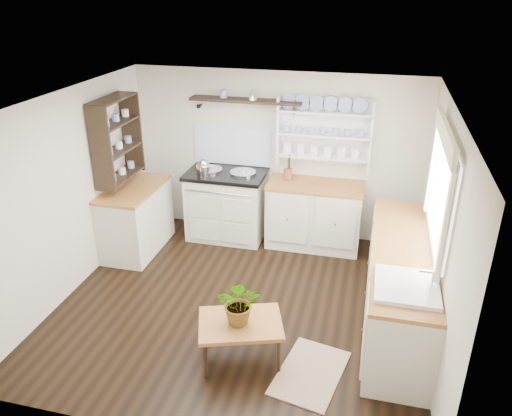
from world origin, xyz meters
name	(u,v)px	position (x,y,z in m)	size (l,w,h in m)	color
floor	(241,303)	(0.00, 0.00, 0.00)	(4.00, 3.80, 0.01)	black
wall_back	(276,155)	(0.00, 1.90, 1.15)	(4.00, 0.02, 2.30)	beige
wall_right	(440,234)	(2.00, 0.00, 1.15)	(0.02, 3.80, 2.30)	beige
wall_left	(70,194)	(-2.00, 0.00, 1.15)	(0.02, 3.80, 2.30)	beige
ceiling	(238,103)	(0.00, 0.00, 2.30)	(4.00, 3.80, 0.01)	white
window	(440,187)	(1.95, 0.15, 1.56)	(0.08, 1.55, 1.22)	white
aga_cooker	(227,204)	(-0.63, 1.57, 0.49)	(1.08, 0.75, 1.00)	beige
back_cabinets	(314,214)	(0.60, 1.60, 0.46)	(1.27, 0.63, 0.90)	beige
right_cabinets	(399,284)	(1.70, 0.10, 0.46)	(0.62, 2.43, 0.90)	beige
belfast_sink	(405,298)	(1.70, -0.65, 0.80)	(0.55, 0.60, 0.45)	white
left_cabinets	(136,218)	(-1.70, 0.90, 0.46)	(0.62, 1.13, 0.90)	beige
plate_rack	(325,131)	(0.65, 1.86, 1.56)	(1.20, 0.22, 0.90)	white
high_shelf	(246,101)	(-0.40, 1.78, 1.91)	(1.50, 0.29, 0.16)	black
left_shelving	(117,139)	(-1.84, 0.90, 1.55)	(0.28, 0.80, 1.05)	black
kettle	(204,168)	(-0.91, 1.45, 1.05)	(0.20, 0.20, 0.24)	silver
utensil_crock	(288,174)	(0.21, 1.68, 0.98)	(0.12, 0.12, 0.14)	brown
center_table	(240,326)	(0.24, -0.86, 0.38)	(0.92, 0.78, 0.42)	brown
potted_plant	(240,303)	(0.24, -0.86, 0.64)	(0.40, 0.34, 0.44)	#3F7233
floor_rug	(310,373)	(0.93, -0.92, 0.01)	(0.55, 0.85, 0.02)	#8A6C50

